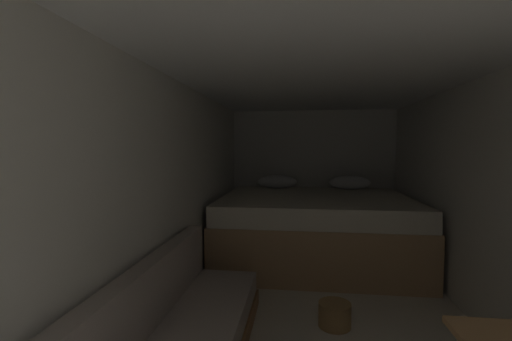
{
  "coord_description": "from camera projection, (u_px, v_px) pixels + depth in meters",
  "views": [
    {
      "loc": [
        -0.2,
        -0.37,
        1.43
      ],
      "look_at": [
        -0.58,
        2.6,
        1.22
      ],
      "focal_mm": 24.01,
      "sensor_mm": 36.0,
      "label": 1
    }
  ],
  "objects": [
    {
      "name": "ground_plane",
      "position": [
        324.0,
        333.0,
        2.64
      ],
      "size": [
        7.4,
        7.4,
        0.0
      ],
      "primitive_type": "plane",
      "color": "beige"
    },
    {
      "name": "wall_back",
      "position": [
        312.0,
        176.0,
        5.27
      ],
      "size": [
        2.54,
        0.05,
        1.99
      ],
      "primitive_type": "cube",
      "color": "silver",
      "rests_on": "ground"
    },
    {
      "name": "wall_left",
      "position": [
        167.0,
        202.0,
        2.73
      ],
      "size": [
        0.05,
        5.4,
        1.99
      ],
      "primitive_type": "cube",
      "color": "silver",
      "rests_on": "ground"
    },
    {
      "name": "wall_right",
      "position": [
        505.0,
        209.0,
        2.42
      ],
      "size": [
        0.05,
        5.4,
        1.99
      ],
      "primitive_type": "cube",
      "color": "silver",
      "rests_on": "ground"
    },
    {
      "name": "ceiling_slab",
      "position": [
        328.0,
        68.0,
        2.5
      ],
      "size": [
        2.54,
        5.4,
        0.05
      ],
      "primitive_type": "cube",
      "color": "white",
      "rests_on": "wall_left"
    },
    {
      "name": "bed",
      "position": [
        315.0,
        228.0,
        4.31
      ],
      "size": [
        2.32,
        1.9,
        1.02
      ],
      "color": "tan",
      "rests_on": "ground"
    },
    {
      "name": "wicker_basket",
      "position": [
        335.0,
        315.0,
        2.73
      ],
      "size": [
        0.26,
        0.26,
        0.19
      ],
      "color": "olive",
      "rests_on": "ground"
    }
  ]
}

